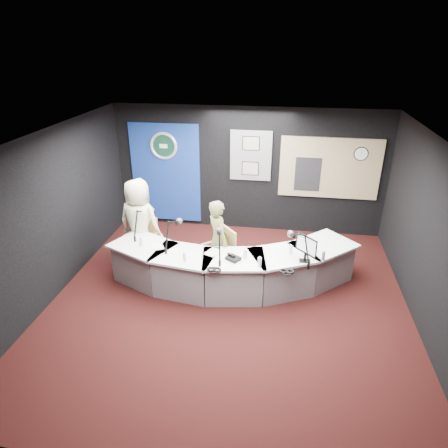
% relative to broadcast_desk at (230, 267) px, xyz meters
% --- Properties ---
extents(ground, '(6.00, 6.00, 0.00)m').
position_rel_broadcast_desk_xyz_m(ground, '(0.05, -0.55, -0.38)').
color(ground, black).
rests_on(ground, ground).
extents(ceiling, '(6.00, 6.00, 0.02)m').
position_rel_broadcast_desk_xyz_m(ceiling, '(0.05, -0.55, 2.42)').
color(ceiling, silver).
rests_on(ceiling, ground).
extents(wall_back, '(6.00, 0.02, 2.80)m').
position_rel_broadcast_desk_xyz_m(wall_back, '(0.05, 2.45, 1.02)').
color(wall_back, black).
rests_on(wall_back, ground).
extents(wall_front, '(6.00, 0.02, 2.80)m').
position_rel_broadcast_desk_xyz_m(wall_front, '(0.05, -3.55, 1.02)').
color(wall_front, black).
rests_on(wall_front, ground).
extents(wall_left, '(0.02, 6.00, 2.80)m').
position_rel_broadcast_desk_xyz_m(wall_left, '(-2.95, -0.55, 1.02)').
color(wall_left, black).
rests_on(wall_left, ground).
extents(wall_right, '(0.02, 6.00, 2.80)m').
position_rel_broadcast_desk_xyz_m(wall_right, '(3.05, -0.55, 1.02)').
color(wall_right, black).
rests_on(wall_right, ground).
extents(broadcast_desk, '(4.50, 1.90, 0.75)m').
position_rel_broadcast_desk_xyz_m(broadcast_desk, '(0.00, 0.00, 0.00)').
color(broadcast_desk, silver).
rests_on(broadcast_desk, ground).
extents(backdrop_panel, '(1.60, 0.05, 2.30)m').
position_rel_broadcast_desk_xyz_m(backdrop_panel, '(-1.85, 2.42, 0.88)').
color(backdrop_panel, navy).
rests_on(backdrop_panel, wall_back).
extents(agency_seal, '(0.63, 0.07, 0.63)m').
position_rel_broadcast_desk_xyz_m(agency_seal, '(-1.85, 2.38, 1.52)').
color(agency_seal, silver).
rests_on(agency_seal, backdrop_panel).
extents(seal_center, '(0.48, 0.01, 0.48)m').
position_rel_broadcast_desk_xyz_m(seal_center, '(-1.85, 2.38, 1.52)').
color(seal_center, '#0D3220').
rests_on(seal_center, backdrop_panel).
extents(pinboard, '(0.90, 0.04, 1.10)m').
position_rel_broadcast_desk_xyz_m(pinboard, '(0.10, 2.42, 1.38)').
color(pinboard, slate).
rests_on(pinboard, wall_back).
extents(framed_photo_upper, '(0.34, 0.02, 0.27)m').
position_rel_broadcast_desk_xyz_m(framed_photo_upper, '(0.10, 2.39, 1.65)').
color(framed_photo_upper, gray).
rests_on(framed_photo_upper, pinboard).
extents(framed_photo_lower, '(0.34, 0.02, 0.27)m').
position_rel_broadcast_desk_xyz_m(framed_photo_lower, '(0.10, 2.39, 1.09)').
color(framed_photo_lower, gray).
rests_on(framed_photo_lower, pinboard).
extents(booth_window_frame, '(2.12, 0.06, 1.32)m').
position_rel_broadcast_desk_xyz_m(booth_window_frame, '(1.80, 2.42, 1.18)').
color(booth_window_frame, tan).
rests_on(booth_window_frame, wall_back).
extents(booth_glow, '(2.00, 0.02, 1.20)m').
position_rel_broadcast_desk_xyz_m(booth_glow, '(1.80, 2.41, 1.18)').
color(booth_glow, beige).
rests_on(booth_glow, booth_window_frame).
extents(equipment_rack, '(0.55, 0.02, 0.75)m').
position_rel_broadcast_desk_xyz_m(equipment_rack, '(1.35, 2.39, 1.03)').
color(equipment_rack, black).
rests_on(equipment_rack, booth_window_frame).
extents(wall_clock, '(0.28, 0.01, 0.28)m').
position_rel_broadcast_desk_xyz_m(wall_clock, '(2.40, 2.39, 1.52)').
color(wall_clock, white).
rests_on(wall_clock, booth_window_frame).
extents(armchair_left, '(0.62, 0.62, 0.85)m').
position_rel_broadcast_desk_xyz_m(armchair_left, '(-1.83, 0.50, 0.05)').
color(armchair_left, '#A87F4C').
rests_on(armchair_left, ground).
extents(armchair_right, '(0.70, 0.70, 0.89)m').
position_rel_broadcast_desk_xyz_m(armchair_right, '(-0.25, 0.23, 0.07)').
color(armchair_right, '#A87F4C').
rests_on(armchair_right, ground).
extents(draped_jacket, '(0.50, 0.28, 0.70)m').
position_rel_broadcast_desk_xyz_m(draped_jacket, '(-1.94, 0.73, 0.24)').
color(draped_jacket, '#666356').
rests_on(draped_jacket, armchair_left).
extents(person_man, '(0.95, 0.71, 1.76)m').
position_rel_broadcast_desk_xyz_m(person_man, '(-1.83, 0.50, 0.50)').
color(person_man, beige).
rests_on(person_man, ground).
extents(person_woman, '(0.62, 0.68, 1.55)m').
position_rel_broadcast_desk_xyz_m(person_woman, '(-0.25, 0.23, 0.40)').
color(person_woman, olive).
rests_on(person_woman, ground).
extents(computer_monitor, '(0.30, 0.31, 0.28)m').
position_rel_broadcast_desk_xyz_m(computer_monitor, '(1.28, -0.24, 0.70)').
color(computer_monitor, black).
rests_on(computer_monitor, broadcast_desk).
extents(desk_phone, '(0.28, 0.27, 0.05)m').
position_rel_broadcast_desk_xyz_m(desk_phone, '(0.10, -0.37, 0.40)').
color(desk_phone, black).
rests_on(desk_phone, broadcast_desk).
extents(headphones_near, '(0.22, 0.22, 0.04)m').
position_rel_broadcast_desk_xyz_m(headphones_near, '(0.99, -0.62, 0.39)').
color(headphones_near, black).
rests_on(headphones_near, broadcast_desk).
extents(headphones_far, '(0.21, 0.21, 0.03)m').
position_rel_broadcast_desk_xyz_m(headphones_far, '(-0.15, -0.75, 0.39)').
color(headphones_far, black).
rests_on(headphones_far, broadcast_desk).
extents(paper_stack, '(0.30, 0.33, 0.00)m').
position_rel_broadcast_desk_xyz_m(paper_stack, '(-1.29, -0.12, 0.38)').
color(paper_stack, white).
rests_on(paper_stack, broadcast_desk).
extents(notepad, '(0.30, 0.35, 0.00)m').
position_rel_broadcast_desk_xyz_m(notepad, '(-0.28, -0.17, 0.38)').
color(notepad, white).
rests_on(notepad, broadcast_desk).
extents(boom_mic_a, '(0.21, 0.73, 0.60)m').
position_rel_broadcast_desk_xyz_m(boom_mic_a, '(-1.70, 0.31, 0.68)').
color(boom_mic_a, black).
rests_on(boom_mic_a, broadcast_desk).
extents(boom_mic_b, '(0.21, 0.73, 0.60)m').
position_rel_broadcast_desk_xyz_m(boom_mic_b, '(-1.01, -0.05, 0.68)').
color(boom_mic_b, black).
rests_on(boom_mic_b, broadcast_desk).
extents(boom_mic_c, '(0.24, 0.73, 0.60)m').
position_rel_broadcast_desk_xyz_m(boom_mic_c, '(-0.14, -0.30, 0.68)').
color(boom_mic_c, black).
rests_on(boom_mic_c, broadcast_desk).
extents(boom_mic_d, '(0.42, 0.66, 0.60)m').
position_rel_broadcast_desk_xyz_m(boom_mic_d, '(1.17, -0.20, 0.68)').
color(boom_mic_d, black).
rests_on(boom_mic_d, broadcast_desk).
extents(water_bottles, '(3.22, 0.59, 0.18)m').
position_rel_broadcast_desk_xyz_m(water_bottles, '(-0.00, -0.28, 0.46)').
color(water_bottles, silver).
rests_on(water_bottles, broadcast_desk).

